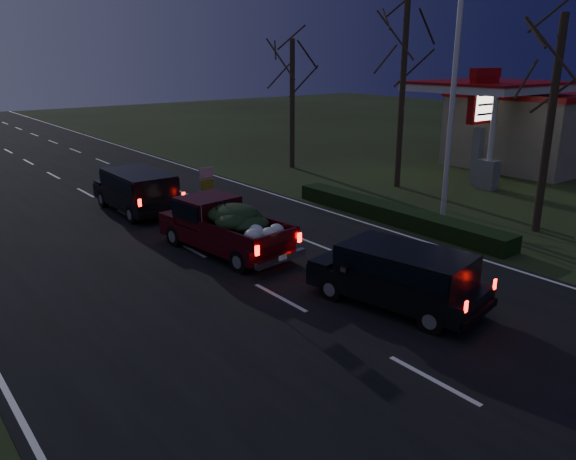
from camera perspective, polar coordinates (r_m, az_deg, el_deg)
ground at (r=14.96m, az=-0.81°, el=-6.94°), size 120.00×120.00×0.00m
road_asphalt at (r=14.96m, az=-0.81°, el=-6.90°), size 14.00×120.00×0.02m
hedge_row at (r=21.99m, az=10.72°, el=1.61°), size 1.00×10.00×0.60m
light_pole at (r=21.92m, az=16.58°, el=14.91°), size 0.50×0.90×9.16m
gas_price_pylon at (r=29.06m, az=19.13°, el=11.72°), size 2.00×0.41×5.57m
gas_station_building at (r=36.61m, az=24.54°, el=9.31°), size 10.00×7.00×4.00m
gas_canopy at (r=31.24m, az=19.75°, el=13.07°), size 7.10×6.10×4.88m
bare_tree_near at (r=21.62m, az=25.66°, el=14.26°), size 3.60×3.60×7.50m
bare_tree_mid at (r=27.37m, az=11.78°, el=17.42°), size 3.60×3.60×8.50m
bare_tree_far at (r=31.76m, az=0.44°, el=15.69°), size 3.60×3.60×7.00m
pickup_truck at (r=18.18m, az=-6.51°, el=0.65°), size 2.41×5.08×2.57m
lead_suv at (r=23.54m, az=-15.00°, el=4.19°), size 2.02×4.76×1.36m
rear_suv at (r=14.40m, az=11.45°, el=-4.18°), size 2.67×4.67×1.26m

